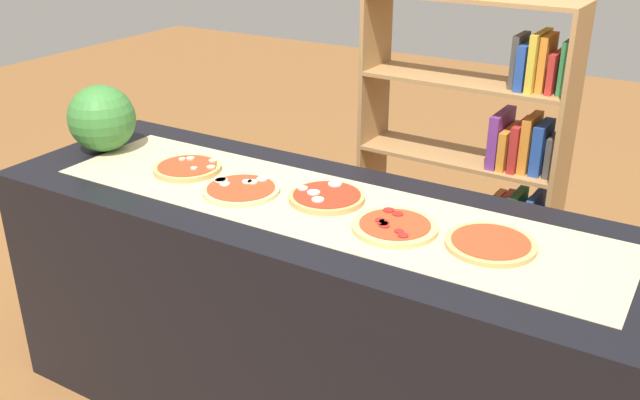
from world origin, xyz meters
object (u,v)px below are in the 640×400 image
pizza_pepperoni_3 (395,226)px  pizza_plain_4 (491,244)px  watermelon (102,118)px  pizza_mozzarella_1 (241,189)px  pizza_mozzarella_2 (327,197)px  pizza_mushroom_0 (188,168)px  bookshelf (489,170)px

pizza_pepperoni_3 → pizza_plain_4: pizza_pepperoni_3 is taller
pizza_plain_4 → watermelon: watermelon is taller
pizza_plain_4 → watermelon: bearing=179.6°
pizza_mozzarella_1 → pizza_mozzarella_2: pizza_mozzarella_2 is taller
pizza_mushroom_0 → pizza_mozzarella_2: bearing=3.5°
pizza_mozzarella_1 → pizza_pepperoni_3: (0.58, 0.01, 0.00)m
pizza_mushroom_0 → pizza_pepperoni_3: bearing=-2.9°
pizza_pepperoni_3 → pizza_plain_4: size_ratio=1.00×
pizza_mushroom_0 → pizza_plain_4: size_ratio=0.94×
bookshelf → pizza_mozzarella_2: bearing=-101.6°
pizza_mozzarella_1 → watermelon: watermelon is taller
pizza_plain_4 → pizza_mozzarella_2: bearing=176.3°
pizza_mozzarella_1 → pizza_plain_4: (0.86, 0.05, -0.00)m
pizza_pepperoni_3 → watermelon: bearing=177.7°
pizza_mozzarella_2 → watermelon: bearing=-178.5°
watermelon → pizza_mozzarella_1: bearing=-5.0°
pizza_mozzarella_1 → bookshelf: bearing=66.3°
pizza_pepperoni_3 → watermelon: (-1.29, 0.05, 0.12)m
pizza_mushroom_0 → pizza_mozzarella_2: size_ratio=0.97×
pizza_pepperoni_3 → pizza_mozzarella_1: bearing=-178.9°
pizza_mushroom_0 → pizza_mozzarella_1: pizza_mushroom_0 is taller
pizza_plain_4 → watermelon: 1.58m
pizza_pepperoni_3 → watermelon: watermelon is taller
pizza_mozzarella_1 → pizza_plain_4: size_ratio=1.01×
pizza_plain_4 → bookshelf: size_ratio=0.18×
pizza_mushroom_0 → pizza_mozzarella_2: same height
pizza_mushroom_0 → pizza_mozzarella_2: (0.57, 0.03, 0.00)m
watermelon → pizza_pepperoni_3: bearing=-2.3°
pizza_mozzarella_1 → pizza_pepperoni_3: bearing=1.1°
pizza_mozzarella_1 → pizza_mozzarella_2: bearing=17.3°
pizza_mozzarella_1 → watermelon: size_ratio=1.02×
pizza_mozzarella_1 → bookshelf: size_ratio=0.18×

